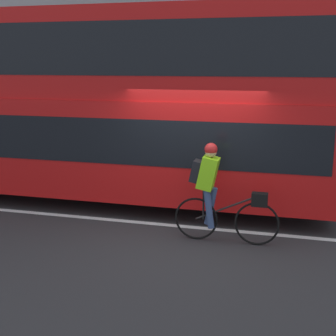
% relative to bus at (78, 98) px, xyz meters
% --- Properties ---
extents(ground_plane, '(80.00, 80.00, 0.00)m').
position_rel_bus_xyz_m(ground_plane, '(2.83, -1.53, -2.21)').
color(ground_plane, '#2D2D30').
extents(road_center_line, '(50.00, 0.14, 0.01)m').
position_rel_bus_xyz_m(road_center_line, '(2.83, -1.34, -2.21)').
color(road_center_line, silver).
rests_on(road_center_line, ground_plane).
extents(sidewalk_curb, '(60.00, 2.47, 0.16)m').
position_rel_bus_xyz_m(sidewalk_curb, '(2.83, 4.49, -2.13)').
color(sidewalk_curb, gray).
rests_on(sidewalk_curb, ground_plane).
extents(building_facade, '(60.00, 0.30, 9.18)m').
position_rel_bus_xyz_m(building_facade, '(2.83, 5.87, 2.37)').
color(building_facade, '#9E9EA3').
rests_on(building_facade, ground_plane).
extents(bus, '(10.84, 2.58, 3.99)m').
position_rel_bus_xyz_m(bus, '(0.00, 0.00, 0.00)').
color(bus, black).
rests_on(bus, ground_plane).
extents(cyclist_on_bike, '(1.76, 0.32, 1.69)m').
position_rel_bus_xyz_m(cyclist_on_bike, '(3.35, -1.90, -1.31)').
color(cyclist_on_bike, black).
rests_on(cyclist_on_bike, ground_plane).
extents(street_sign_post, '(0.36, 0.09, 2.67)m').
position_rel_bus_xyz_m(street_sign_post, '(-0.50, 4.36, -0.57)').
color(street_sign_post, '#59595B').
rests_on(street_sign_post, sidewalk_curb).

